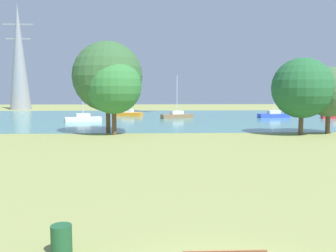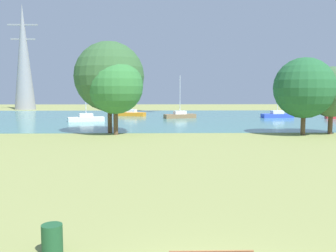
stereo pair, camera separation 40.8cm
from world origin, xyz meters
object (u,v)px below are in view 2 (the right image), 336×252
object	(u,v)px
sailboat_white	(86,118)
tree_east_near	(109,76)
litter_bin	(52,239)
sailboat_orange	(131,113)
sailboat_blue	(277,115)
sailboat_brown	(180,115)
tree_east_far	(115,86)
tree_west_far	(332,92)
electricity_pylon	(24,57)
tree_west_near	(304,88)

from	to	relation	value
sailboat_white	tree_east_near	xyz separation A→B (m)	(5.00, -13.62, 5.17)
litter_bin	sailboat_orange	xyz separation A→B (m)	(-1.80, 51.97, 0.07)
litter_bin	sailboat_blue	distance (m)	52.13
litter_bin	sailboat_brown	xyz separation A→B (m)	(5.99, 47.25, 0.06)
sailboat_white	sailboat_brown	bearing A→B (deg)	23.66
sailboat_white	sailboat_brown	xyz separation A→B (m)	(13.06, 5.72, -0.01)
tree_east_far	tree_west_far	distance (m)	20.98
sailboat_white	electricity_pylon	size ratio (longest dim) A/B	0.32
litter_bin	sailboat_white	distance (m)	42.13
sailboat_blue	electricity_pylon	world-z (taller)	electricity_pylon
sailboat_white	tree_east_near	world-z (taller)	tree_east_near
tree_east_far	sailboat_brown	bearing A→B (deg)	70.49
sailboat_orange	electricity_pylon	xyz separation A→B (m)	(-24.40, 20.94, 10.81)
tree_west_near	litter_bin	bearing A→B (deg)	-122.71
tree_east_near	sailboat_brown	bearing A→B (deg)	67.37
sailboat_blue	tree_west_far	distance (m)	21.38
sailboat_blue	tree_west_far	xyz separation A→B (m)	(-1.35, -21.02, 3.68)
sailboat_brown	electricity_pylon	distance (m)	42.55
sailboat_white	sailboat_orange	distance (m)	11.69
tree_west_near	tree_east_near	bearing A→B (deg)	173.94
sailboat_blue	sailboat_white	world-z (taller)	sailboat_white
sailboat_white	sailboat_orange	world-z (taller)	sailboat_orange
litter_bin	tree_east_near	distance (m)	28.48
sailboat_orange	tree_west_far	world-z (taller)	sailboat_orange
litter_bin	sailboat_brown	bearing A→B (deg)	82.77
sailboat_blue	electricity_pylon	bearing A→B (deg)	151.91
sailboat_orange	electricity_pylon	world-z (taller)	electricity_pylon
tree_east_far	tree_west_far	size ratio (longest dim) A/B	1.11
electricity_pylon	tree_east_near	bearing A→B (deg)	-61.80
tree_west_far	electricity_pylon	size ratio (longest dim) A/B	0.29
tree_east_far	tree_east_near	bearing A→B (deg)	118.86
litter_bin	electricity_pylon	bearing A→B (deg)	109.76
tree_east_near	sailboat_orange	bearing A→B (deg)	89.35
sailboat_orange	electricity_pylon	distance (m)	33.91
litter_bin	tree_west_far	xyz separation A→B (m)	(19.64, 26.70, 3.73)
sailboat_blue	electricity_pylon	distance (m)	54.57
tree_east_near	tree_east_far	world-z (taller)	tree_east_near
tree_west_near	tree_east_far	bearing A→B (deg)	177.93
tree_east_near	tree_west_far	world-z (taller)	tree_east_near
sailboat_brown	tree_west_near	bearing A→B (deg)	-63.44
litter_bin	tree_west_near	size ratio (longest dim) A/B	0.11
litter_bin	tree_west_far	world-z (taller)	tree_west_far
sailboat_blue	sailboat_white	xyz separation A→B (m)	(-28.06, -6.19, 0.02)
tree_west_far	electricity_pylon	distance (m)	65.47
sailboat_blue	tree_east_near	xyz separation A→B (m)	(-23.06, -19.80, 5.19)
sailboat_brown	tree_east_near	distance (m)	21.58
electricity_pylon	litter_bin	bearing A→B (deg)	-70.24
tree_east_far	electricity_pylon	distance (m)	52.99
litter_bin	sailboat_white	size ratio (longest dim) A/B	0.11
sailboat_orange	sailboat_brown	size ratio (longest dim) A/B	1.14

